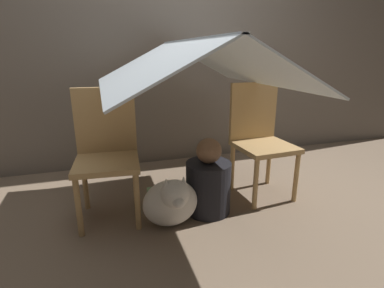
% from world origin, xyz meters
% --- Properties ---
extents(ground_plane, '(8.80, 8.80, 0.00)m').
position_xyz_m(ground_plane, '(0.00, 0.00, 0.00)').
color(ground_plane, '#7A6651').
extents(wall_back, '(7.00, 0.05, 2.50)m').
position_xyz_m(wall_back, '(0.00, 1.19, 1.25)').
color(wall_back, '#6B6056').
rests_on(wall_back, ground_plane).
extents(chair_left, '(0.44, 0.44, 0.87)m').
position_xyz_m(chair_left, '(-0.58, 0.22, 0.47)').
color(chair_left, tan).
rests_on(chair_left, ground_plane).
extents(chair_right, '(0.43, 0.43, 0.87)m').
position_xyz_m(chair_right, '(0.58, 0.23, 0.47)').
color(chair_right, tan).
rests_on(chair_right, ground_plane).
extents(sheet_canopy, '(1.17, 1.48, 0.31)m').
position_xyz_m(sheet_canopy, '(0.00, 0.15, 1.03)').
color(sheet_canopy, silver).
extents(person_front, '(0.31, 0.31, 0.54)m').
position_xyz_m(person_front, '(0.09, 0.04, 0.22)').
color(person_front, black).
rests_on(person_front, ground_plane).
extents(dog, '(0.36, 0.36, 0.40)m').
position_xyz_m(dog, '(-0.21, -0.09, 0.19)').
color(dog, silver).
rests_on(dog, ground_plane).
extents(floor_cushion, '(0.36, 0.29, 0.10)m').
position_xyz_m(floor_cushion, '(-0.13, 0.20, 0.05)').
color(floor_cushion, '#7FB27F').
rests_on(floor_cushion, ground_plane).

